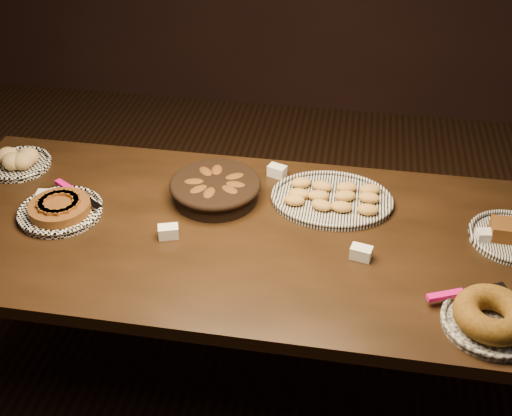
% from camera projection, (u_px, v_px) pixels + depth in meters
% --- Properties ---
extents(ground, '(5.00, 5.00, 0.00)m').
position_uv_depth(ground, '(254.00, 373.00, 2.71)').
color(ground, black).
rests_on(ground, ground).
extents(buffet_table, '(2.40, 1.00, 0.75)m').
position_uv_depth(buffet_table, '(253.00, 248.00, 2.31)').
color(buffet_table, black).
rests_on(buffet_table, ground).
extents(apple_tart_plate, '(0.31, 0.33, 0.06)m').
position_uv_depth(apple_tart_plate, '(60.00, 209.00, 2.34)').
color(apple_tart_plate, white).
rests_on(apple_tart_plate, buffet_table).
extents(madeleine_platter, '(0.46, 0.37, 0.05)m').
position_uv_depth(madeleine_platter, '(332.00, 198.00, 2.41)').
color(madeleine_platter, black).
rests_on(madeleine_platter, buffet_table).
extents(bundt_cake_plate, '(0.33, 0.32, 0.09)m').
position_uv_depth(bundt_cake_plate, '(491.00, 317.00, 1.88)').
color(bundt_cake_plate, black).
rests_on(bundt_cake_plate, buffet_table).
extents(croissant_basket, '(0.34, 0.34, 0.09)m').
position_uv_depth(croissant_basket, '(215.00, 188.00, 2.41)').
color(croissant_basket, black).
rests_on(croissant_basket, buffet_table).
extents(bread_roll_plate, '(0.26, 0.26, 0.08)m').
position_uv_depth(bread_roll_plate, '(18.00, 161.00, 2.60)').
color(bread_roll_plate, white).
rests_on(bread_roll_plate, buffet_table).
extents(tent_cards, '(1.68, 0.52, 0.04)m').
position_uv_depth(tent_cards, '(264.00, 216.00, 2.31)').
color(tent_cards, white).
rests_on(tent_cards, buffet_table).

